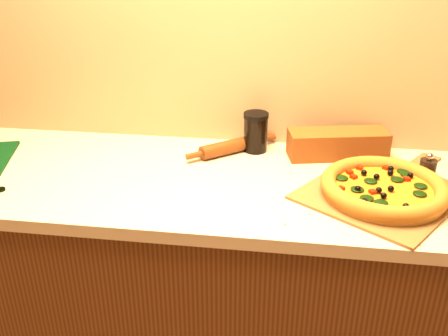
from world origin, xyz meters
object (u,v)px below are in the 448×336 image
(pizza_peel, at_px, (384,191))
(dark_jar, at_px, (256,132))
(rolling_pin, at_px, (233,146))
(pepper_grinder, at_px, (427,170))
(pizza, at_px, (384,188))

(pizza_peel, height_order, dark_jar, dark_jar)
(pizza_peel, bearing_deg, rolling_pin, -170.06)
(pizza_peel, xyz_separation_m, rolling_pin, (-0.50, 0.24, 0.02))
(pepper_grinder, distance_m, dark_jar, 0.59)
(pizza, distance_m, pepper_grinder, 0.20)
(pepper_grinder, distance_m, rolling_pin, 0.66)
(pizza, relative_size, pepper_grinder, 3.78)
(dark_jar, bearing_deg, pizza, -36.40)
(rolling_pin, xyz_separation_m, dark_jar, (0.08, 0.03, 0.05))
(pizza_peel, height_order, pepper_grinder, pepper_grinder)
(pizza_peel, distance_m, pepper_grinder, 0.17)
(pizza, relative_size, dark_jar, 2.61)
(pizza, distance_m, dark_jar, 0.51)
(pizza_peel, height_order, pizza, pizza)
(pepper_grinder, relative_size, dark_jar, 0.69)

